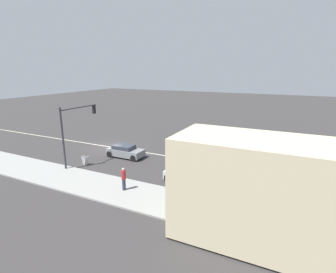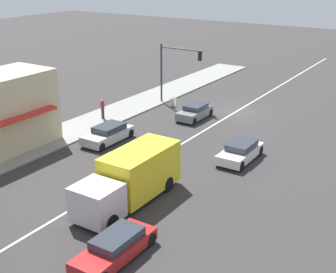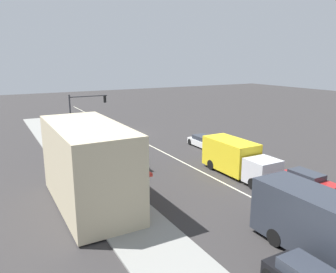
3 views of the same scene
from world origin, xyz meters
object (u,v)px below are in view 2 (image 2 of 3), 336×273
object	(u,v)px
pedestrian	(103,108)
van_white	(240,152)
suv_grey	(195,112)
sedan_silver	(108,134)
hatchback_red	(115,247)
delivery_truck	(131,177)
warning_aframe_sign	(173,102)
traffic_signal_main	(174,64)

from	to	relation	value
pedestrian	van_white	distance (m)	13.92
pedestrian	suv_grey	bearing A→B (deg)	-145.41
sedan_silver	van_white	bearing A→B (deg)	-167.44
hatchback_red	pedestrian	bearing A→B (deg)	-48.19
pedestrian	delivery_truck	bearing A→B (deg)	136.44
warning_aframe_sign	suv_grey	xyz separation A→B (m)	(-3.57, 2.12, 0.20)
warning_aframe_sign	van_white	world-z (taller)	van_white
hatchback_red	delivery_truck	bearing A→B (deg)	-60.60
sedan_silver	suv_grey	world-z (taller)	sedan_silver
delivery_truck	hatchback_red	world-z (taller)	delivery_truck
warning_aframe_sign	delivery_truck	size ratio (longest dim) A/B	0.11
delivery_truck	sedan_silver	distance (m)	9.79
suv_grey	traffic_signal_main	bearing A→B (deg)	-35.46
van_white	hatchback_red	xyz separation A→B (m)	(-0.00, 13.77, -0.01)
traffic_signal_main	delivery_truck	xyz separation A→B (m)	(-8.32, 17.83, -2.43)
delivery_truck	suv_grey	bearing A→B (deg)	-73.69
traffic_signal_main	van_white	size ratio (longest dim) A/B	1.34
delivery_truck	van_white	world-z (taller)	delivery_truck
sedan_silver	van_white	size ratio (longest dim) A/B	1.04
pedestrian	suv_grey	world-z (taller)	pedestrian
warning_aframe_sign	van_white	xyz separation A→B (m)	(-10.77, 8.35, 0.20)
warning_aframe_sign	van_white	size ratio (longest dim) A/B	0.20
van_white	suv_grey	bearing A→B (deg)	-40.90
pedestrian	warning_aframe_sign	distance (m)	7.37
traffic_signal_main	hatchback_red	xyz separation A→B (m)	(-11.12, 22.80, -3.28)
van_white	delivery_truck	bearing A→B (deg)	72.36
warning_aframe_sign	sedan_silver	bearing A→B (deg)	94.19
delivery_truck	pedestrian	bearing A→B (deg)	-43.56
van_white	suv_grey	distance (m)	9.52
pedestrian	van_white	bearing A→B (deg)	173.10
hatchback_red	suv_grey	xyz separation A→B (m)	(7.20, -20.01, 0.01)
sedan_silver	hatchback_red	world-z (taller)	sedan_silver
traffic_signal_main	pedestrian	bearing A→B (deg)	69.90
warning_aframe_sign	delivery_truck	xyz separation A→B (m)	(-7.97, 17.16, 1.04)
sedan_silver	van_white	world-z (taller)	sedan_silver
van_white	hatchback_red	bearing A→B (deg)	90.00
warning_aframe_sign	sedan_silver	world-z (taller)	sedan_silver
pedestrian	sedan_silver	xyz separation A→B (m)	(-3.82, 3.90, -0.41)
traffic_signal_main	van_white	bearing A→B (deg)	140.93
delivery_truck	suv_grey	xyz separation A→B (m)	(4.40, -15.04, -0.85)
warning_aframe_sign	delivery_truck	bearing A→B (deg)	114.93
sedan_silver	van_white	distance (m)	10.25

